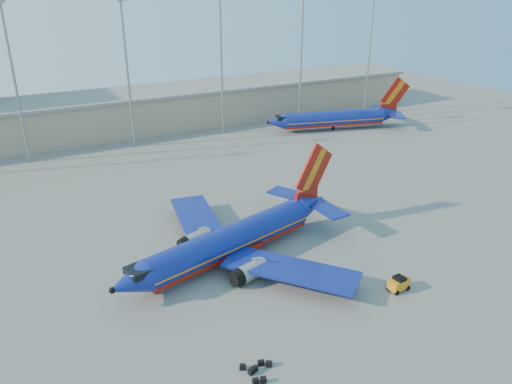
# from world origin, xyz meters

# --- Properties ---
(ground) EXTENTS (220.00, 220.00, 0.00)m
(ground) POSITION_xyz_m (0.00, 0.00, 0.00)
(ground) COLOR slate
(ground) RESTS_ON ground
(terminal_building) EXTENTS (122.00, 16.00, 8.50)m
(terminal_building) POSITION_xyz_m (10.00, 58.00, 4.32)
(terminal_building) COLOR tan
(terminal_building) RESTS_ON ground
(light_mast_row) EXTENTS (101.60, 1.60, 28.65)m
(light_mast_row) POSITION_xyz_m (5.00, 46.00, 17.55)
(light_mast_row) COLOR gray
(light_mast_row) RESTS_ON ground
(aircraft_main) EXTENTS (33.70, 32.00, 11.63)m
(aircraft_main) POSITION_xyz_m (-6.24, -3.58, 2.48)
(aircraft_main) COLOR navy
(aircraft_main) RESTS_ON ground
(aircraft_second) EXTENTS (32.87, 15.91, 11.37)m
(aircraft_second) POSITION_xyz_m (39.10, 36.49, 2.61)
(aircraft_second) COLOR navy
(aircraft_second) RESTS_ON ground
(baggage_tug) EXTENTS (2.42, 1.57, 1.67)m
(baggage_tug) POSITION_xyz_m (6.31, -18.55, 0.87)
(baggage_tug) COLOR orange
(baggage_tug) RESTS_ON ground
(luggage_pile) EXTENTS (2.90, 2.82, 0.55)m
(luggage_pile) POSITION_xyz_m (-13.48, -22.20, 0.26)
(luggage_pile) COLOR black
(luggage_pile) RESTS_ON ground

